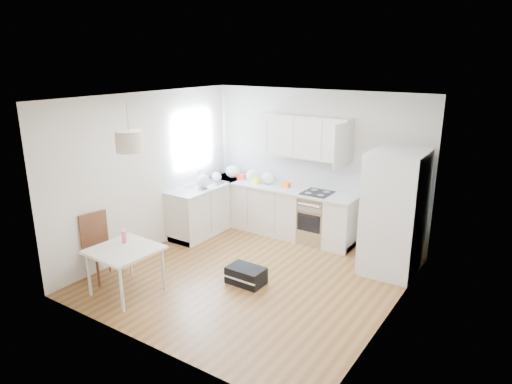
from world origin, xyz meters
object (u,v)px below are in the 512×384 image
refrigerator (395,213)px  gym_bag (246,275)px  dining_table (125,253)px  dining_chair (102,248)px

refrigerator → gym_bag: (-1.65, -1.63, -0.83)m
gym_bag → refrigerator: bearing=45.0°
refrigerator → gym_bag: bearing=-136.8°
dining_table → gym_bag: size_ratio=1.64×
refrigerator → dining_table: bearing=-137.6°
refrigerator → dining_table: (-2.91, -2.79, -0.35)m
dining_table → gym_bag: bearing=45.5°
refrigerator → gym_bag: refrigerator is taller
dining_table → dining_chair: (-0.61, 0.09, -0.10)m
refrigerator → dining_table: size_ratio=2.13×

